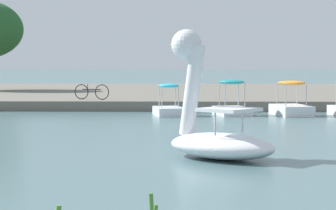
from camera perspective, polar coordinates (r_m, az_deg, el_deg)
The scene contains 6 objects.
shore_bank_far at distance 44.62m, azimuth -1.46°, elevation 0.97°, with size 145.45×26.98×0.46m, color #6B665B.
swan_boat at distance 15.92m, azimuth 3.86°, elevation -1.77°, with size 3.12×2.99×3.01m.
pedal_boat_cyan at distance 28.80m, azimuth 0.06°, elevation -0.16°, with size 1.46×2.17×1.35m.
pedal_boat_teal at distance 29.15m, azimuth 5.33°, elevation 0.05°, with size 1.62×2.24×1.50m.
pedal_boat_orange at distance 29.35m, azimuth 10.22°, elevation 0.03°, with size 1.65×2.55×1.47m.
bicycle_parked at distance 33.02m, azimuth -6.37°, elevation 1.10°, with size 1.74×0.56×0.74m.
Camera 1 is at (2.13, -4.29, 2.21)m, focal length 73.28 mm.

